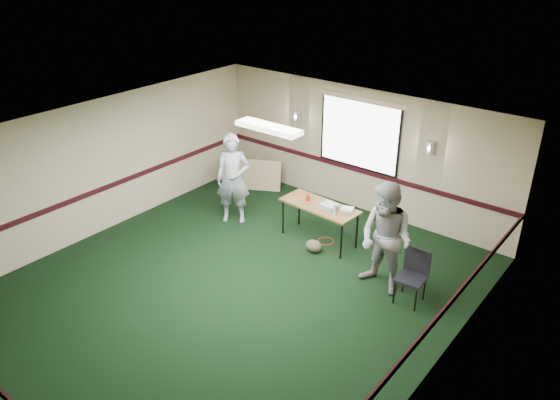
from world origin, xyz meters
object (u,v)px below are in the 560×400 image
Objects in this scene: conference_chair at (414,272)px; person_right at (386,239)px; person_left at (233,179)px; projector at (329,207)px; folding_table at (320,208)px.

conference_chair is 0.69m from person_right.
conference_chair is 0.47× the size of person_left.
person_left is (-2.12, -0.38, 0.12)m from projector.
conference_chair is at bearing -37.79° from person_left.
projector reaches higher than folding_table.
person_right reaches higher than conference_chair.
projector is 1.68m from person_right.
projector is at bearing -3.35° from folding_table.
person_right is at bearing -18.71° from projector.
conference_chair is (2.08, -0.59, -0.31)m from projector.
person_left is (-1.89, -0.41, 0.23)m from folding_table.
conference_chair reaches higher than folding_table.
person_right is (1.78, -0.66, 0.25)m from folding_table.
person_left is 3.68m from person_right.
folding_table is 0.84× the size of person_left.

